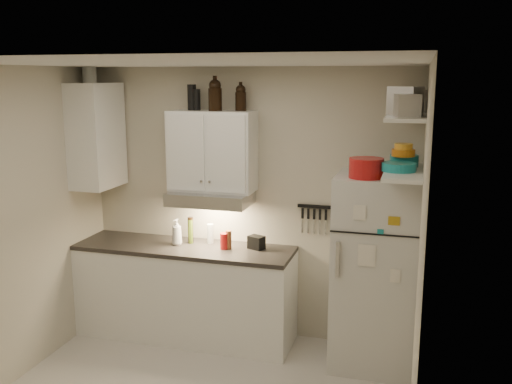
# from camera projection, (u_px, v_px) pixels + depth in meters

# --- Properties ---
(ceiling) EXTENTS (3.20, 3.00, 0.02)m
(ceiling) POSITION_uv_depth(u_px,v_px,m) (183.00, 61.00, 3.83)
(ceiling) COLOR white
(ceiling) RESTS_ON ground
(back_wall) EXTENTS (3.20, 0.02, 2.60)m
(back_wall) POSITION_uv_depth(u_px,v_px,m) (249.00, 204.00, 5.51)
(back_wall) COLOR beige
(back_wall) RESTS_ON ground
(left_wall) EXTENTS (0.02, 3.00, 2.60)m
(left_wall) POSITION_uv_depth(u_px,v_px,m) (0.00, 232.00, 4.53)
(left_wall) COLOR beige
(left_wall) RESTS_ON ground
(right_wall) EXTENTS (0.02, 3.00, 2.60)m
(right_wall) POSITION_uv_depth(u_px,v_px,m) (421.00, 269.00, 3.65)
(right_wall) COLOR beige
(right_wall) RESTS_ON ground
(base_cabinet) EXTENTS (2.10, 0.60, 0.88)m
(base_cabinet) POSITION_uv_depth(u_px,v_px,m) (186.00, 293.00, 5.54)
(base_cabinet) COLOR white
(base_cabinet) RESTS_ON floor
(countertop) EXTENTS (2.10, 0.62, 0.04)m
(countertop) POSITION_uv_depth(u_px,v_px,m) (184.00, 248.00, 5.45)
(countertop) COLOR #2B2725
(countertop) RESTS_ON base_cabinet
(upper_cabinet) EXTENTS (0.80, 0.33, 0.75)m
(upper_cabinet) POSITION_uv_depth(u_px,v_px,m) (212.00, 151.00, 5.32)
(upper_cabinet) COLOR white
(upper_cabinet) RESTS_ON back_wall
(side_cabinet) EXTENTS (0.33, 0.55, 1.00)m
(side_cabinet) POSITION_uv_depth(u_px,v_px,m) (96.00, 136.00, 5.48)
(side_cabinet) COLOR white
(side_cabinet) RESTS_ON left_wall
(range_hood) EXTENTS (0.76, 0.46, 0.12)m
(range_hood) POSITION_uv_depth(u_px,v_px,m) (211.00, 198.00, 5.35)
(range_hood) COLOR silver
(range_hood) RESTS_ON back_wall
(fridge) EXTENTS (0.70, 0.68, 1.70)m
(fridge) POSITION_uv_depth(u_px,v_px,m) (375.00, 272.00, 4.93)
(fridge) COLOR silver
(fridge) RESTS_ON floor
(shelf_hi) EXTENTS (0.30, 0.95, 0.03)m
(shelf_hi) POSITION_uv_depth(u_px,v_px,m) (407.00, 117.00, 4.48)
(shelf_hi) COLOR white
(shelf_hi) RESTS_ON right_wall
(shelf_lo) EXTENTS (0.30, 0.95, 0.03)m
(shelf_lo) POSITION_uv_depth(u_px,v_px,m) (404.00, 172.00, 4.57)
(shelf_lo) COLOR white
(shelf_lo) RESTS_ON right_wall
(knife_strip) EXTENTS (0.42, 0.02, 0.03)m
(knife_strip) POSITION_uv_depth(u_px,v_px,m) (320.00, 207.00, 5.30)
(knife_strip) COLOR black
(knife_strip) RESTS_ON back_wall
(dutch_oven) EXTENTS (0.32, 0.32, 0.16)m
(dutch_oven) POSITION_uv_depth(u_px,v_px,m) (366.00, 168.00, 4.62)
(dutch_oven) COLOR #AD1414
(dutch_oven) RESTS_ON fridge
(book_stack) EXTENTS (0.19, 0.23, 0.07)m
(book_stack) POSITION_uv_depth(u_px,v_px,m) (398.00, 175.00, 4.53)
(book_stack) COLOR #B58C16
(book_stack) RESTS_ON fridge
(spice_jar) EXTENTS (0.08, 0.08, 0.10)m
(spice_jar) POSITION_uv_depth(u_px,v_px,m) (381.00, 169.00, 4.75)
(spice_jar) COLOR silver
(spice_jar) RESTS_ON fridge
(stock_pot) EXTENTS (0.31, 0.31, 0.18)m
(stock_pot) POSITION_uv_depth(u_px,v_px,m) (416.00, 101.00, 4.78)
(stock_pot) COLOR silver
(stock_pot) RESTS_ON shelf_hi
(tin_a) EXTENTS (0.28, 0.27, 0.22)m
(tin_a) POSITION_uv_depth(u_px,v_px,m) (405.00, 101.00, 4.40)
(tin_a) COLOR #AAAAAD
(tin_a) RESTS_ON shelf_hi
(tin_b) EXTENTS (0.21, 0.21, 0.17)m
(tin_b) POSITION_uv_depth(u_px,v_px,m) (407.00, 105.00, 4.22)
(tin_b) COLOR #AAAAAD
(tin_b) RESTS_ON shelf_hi
(bowl_teal) EXTENTS (0.24, 0.24, 0.09)m
(bowl_teal) POSITION_uv_depth(u_px,v_px,m) (404.00, 161.00, 4.75)
(bowl_teal) COLOR teal
(bowl_teal) RESTS_ON shelf_lo
(bowl_orange) EXTENTS (0.19, 0.19, 0.06)m
(bowl_orange) POSITION_uv_depth(u_px,v_px,m) (403.00, 153.00, 4.66)
(bowl_orange) COLOR orange
(bowl_orange) RESTS_ON bowl_teal
(bowl_yellow) EXTENTS (0.15, 0.15, 0.05)m
(bowl_yellow) POSITION_uv_depth(u_px,v_px,m) (404.00, 146.00, 4.65)
(bowl_yellow) COLOR gold
(bowl_yellow) RESTS_ON bowl_orange
(plates) EXTENTS (0.29, 0.29, 0.07)m
(plates) POSITION_uv_depth(u_px,v_px,m) (399.00, 167.00, 4.50)
(plates) COLOR teal
(plates) RESTS_ON shelf_lo
(growler_a) EXTENTS (0.16, 0.16, 0.29)m
(growler_a) POSITION_uv_depth(u_px,v_px,m) (215.00, 95.00, 5.18)
(growler_a) COLOR black
(growler_a) RESTS_ON upper_cabinet
(growler_b) EXTENTS (0.11, 0.11, 0.24)m
(growler_b) POSITION_uv_depth(u_px,v_px,m) (241.00, 97.00, 5.20)
(growler_b) COLOR black
(growler_b) RESTS_ON upper_cabinet
(thermos_a) EXTENTS (0.09, 0.09, 0.19)m
(thermos_a) POSITION_uv_depth(u_px,v_px,m) (197.00, 100.00, 5.28)
(thermos_a) COLOR black
(thermos_a) RESTS_ON upper_cabinet
(thermos_b) EXTENTS (0.10, 0.10, 0.24)m
(thermos_b) POSITION_uv_depth(u_px,v_px,m) (192.00, 97.00, 5.29)
(thermos_b) COLOR black
(thermos_b) RESTS_ON upper_cabinet
(side_jar) EXTENTS (0.15, 0.15, 0.18)m
(side_jar) POSITION_uv_depth(u_px,v_px,m) (89.00, 73.00, 5.40)
(side_jar) COLOR silver
(side_jar) RESTS_ON side_cabinet
(soap_bottle) EXTENTS (0.13, 0.13, 0.28)m
(soap_bottle) POSITION_uv_depth(u_px,v_px,m) (177.00, 231.00, 5.45)
(soap_bottle) COLOR white
(soap_bottle) RESTS_ON countertop
(pepper_mill) EXTENTS (0.07, 0.07, 0.18)m
(pepper_mill) POSITION_uv_depth(u_px,v_px,m) (229.00, 240.00, 5.33)
(pepper_mill) COLOR brown
(pepper_mill) RESTS_ON countertop
(oil_bottle) EXTENTS (0.05, 0.05, 0.23)m
(oil_bottle) POSITION_uv_depth(u_px,v_px,m) (191.00, 232.00, 5.51)
(oil_bottle) COLOR #495F17
(oil_bottle) RESTS_ON countertop
(vinegar_bottle) EXTENTS (0.06, 0.06, 0.26)m
(vinegar_bottle) POSITION_uv_depth(u_px,v_px,m) (191.00, 230.00, 5.52)
(vinegar_bottle) COLOR black
(vinegar_bottle) RESTS_ON countertop
(clear_bottle) EXTENTS (0.07, 0.07, 0.19)m
(clear_bottle) POSITION_uv_depth(u_px,v_px,m) (210.00, 234.00, 5.51)
(clear_bottle) COLOR silver
(clear_bottle) RESTS_ON countertop
(red_jar) EXTENTS (0.09, 0.09, 0.15)m
(red_jar) POSITION_uv_depth(u_px,v_px,m) (224.00, 241.00, 5.33)
(red_jar) COLOR #AD1414
(red_jar) RESTS_ON countertop
(caddy) EXTENTS (0.17, 0.15, 0.12)m
(caddy) POSITION_uv_depth(u_px,v_px,m) (256.00, 242.00, 5.35)
(caddy) COLOR black
(caddy) RESTS_ON countertop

